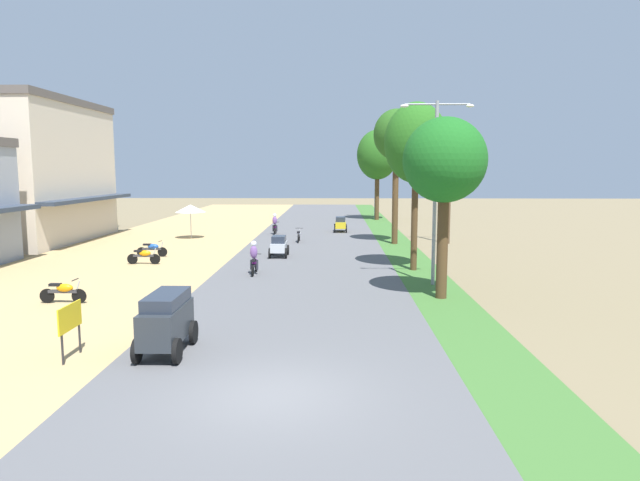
# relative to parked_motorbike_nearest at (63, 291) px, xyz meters

# --- Properties ---
(ground_plane) EXTENTS (180.00, 180.00, 0.00)m
(ground_plane) POSITION_rel_parked_motorbike_nearest_xyz_m (8.98, -8.63, -0.55)
(ground_plane) COLOR #7A6B4C
(road_strip) EXTENTS (9.00, 140.00, 0.08)m
(road_strip) POSITION_rel_parked_motorbike_nearest_xyz_m (8.98, -8.63, -0.51)
(road_strip) COLOR #565659
(road_strip) RESTS_ON ground
(median_strip) EXTENTS (2.40, 140.00, 0.06)m
(median_strip) POSITION_rel_parked_motorbike_nearest_xyz_m (14.68, -8.63, -0.52)
(median_strip) COLOR #3D6B2D
(median_strip) RESTS_ON ground
(shophouse_mid) EXTENTS (7.97, 12.94, 10.10)m
(shophouse_mid) POSITION_rel_parked_motorbike_nearest_xyz_m (-11.01, 18.90, 4.50)
(shophouse_mid) COLOR beige
(shophouse_mid) RESTS_ON ground
(parked_motorbike_nearest) EXTENTS (1.80, 0.54, 0.94)m
(parked_motorbike_nearest) POSITION_rel_parked_motorbike_nearest_xyz_m (0.00, 0.00, 0.00)
(parked_motorbike_nearest) COLOR black
(parked_motorbike_nearest) RESTS_ON dirt_shoulder
(parked_motorbike_second) EXTENTS (1.80, 0.54, 0.94)m
(parked_motorbike_second) POSITION_rel_parked_motorbike_nearest_xyz_m (0.07, 8.96, 0.00)
(parked_motorbike_second) COLOR black
(parked_motorbike_second) RESTS_ON dirt_shoulder
(parked_motorbike_third) EXTENTS (1.80, 0.54, 0.94)m
(parked_motorbike_third) POSITION_rel_parked_motorbike_nearest_xyz_m (-0.34, 11.60, 0.00)
(parked_motorbike_third) COLOR black
(parked_motorbike_third) RESTS_ON dirt_shoulder
(street_signboard) EXTENTS (0.06, 1.30, 1.50)m
(street_signboard) POSITION_rel_parked_motorbike_nearest_xyz_m (3.25, -6.27, 0.55)
(street_signboard) COLOR #262628
(street_signboard) RESTS_ON dirt_shoulder
(vendor_umbrella) EXTENTS (2.20, 2.20, 2.52)m
(vendor_umbrella) POSITION_rel_parked_motorbike_nearest_xyz_m (-0.26, 20.32, 1.75)
(vendor_umbrella) COLOR #99999E
(vendor_umbrella) RESTS_ON dirt_shoulder
(median_tree_nearest) EXTENTS (3.25, 3.25, 7.12)m
(median_tree_nearest) POSITION_rel_parked_motorbike_nearest_xyz_m (14.64, 1.27, 4.89)
(median_tree_nearest) COLOR #4C351E
(median_tree_nearest) RESTS_ON median_strip
(median_tree_second) EXTENTS (3.17, 3.17, 8.43)m
(median_tree_second) POSITION_rel_parked_motorbike_nearest_xyz_m (14.43, 7.57, 5.88)
(median_tree_second) COLOR #4C351E
(median_tree_second) RESTS_ON median_strip
(median_tree_third) EXTENTS (3.08, 3.08, 9.18)m
(median_tree_third) POSITION_rel_parked_motorbike_nearest_xyz_m (14.56, 17.79, 6.83)
(median_tree_third) COLOR #4C351E
(median_tree_third) RESTS_ON median_strip
(median_tree_fourth) EXTENTS (4.17, 4.17, 9.11)m
(median_tree_fourth) POSITION_rel_parked_motorbike_nearest_xyz_m (14.76, 36.56, 6.07)
(median_tree_fourth) COLOR #4C351E
(median_tree_fourth) RESTS_ON median_strip
(streetlamp_near) EXTENTS (3.16, 0.20, 8.03)m
(streetlamp_near) POSITION_rel_parked_motorbike_nearest_xyz_m (14.78, 3.91, 4.12)
(streetlamp_near) COLOR gray
(streetlamp_near) RESTS_ON median_strip
(streetlamp_mid) EXTENTS (3.16, 0.20, 7.71)m
(streetlamp_mid) POSITION_rel_parked_motorbike_nearest_xyz_m (14.78, 39.26, 3.95)
(streetlamp_mid) COLOR gray
(streetlamp_mid) RESTS_ON median_strip
(utility_pole_near) EXTENTS (1.80, 0.20, 8.19)m
(utility_pole_near) POSITION_rel_parked_motorbike_nearest_xyz_m (18.38, 18.36, 3.73)
(utility_pole_near) COLOR brown
(utility_pole_near) RESTS_ON ground
(car_van_charcoal) EXTENTS (1.19, 2.41, 1.67)m
(car_van_charcoal) POSITION_rel_parked_motorbike_nearest_xyz_m (5.71, -5.77, 0.47)
(car_van_charcoal) COLOR #282D33
(car_van_charcoal) RESTS_ON road_strip
(car_hatchback_silver) EXTENTS (1.04, 2.00, 1.23)m
(car_hatchback_silver) POSITION_rel_parked_motorbike_nearest_xyz_m (7.14, 11.69, 0.19)
(car_hatchback_silver) COLOR #B7BCC1
(car_hatchback_silver) RESTS_ON road_strip
(car_hatchback_yellow) EXTENTS (1.04, 2.00, 1.23)m
(car_hatchback_yellow) POSITION_rel_parked_motorbike_nearest_xyz_m (10.90, 25.07, 0.19)
(car_hatchback_yellow) COLOR gold
(car_hatchback_yellow) RESTS_ON road_strip
(motorbike_foreground_rider) EXTENTS (0.54, 1.80, 1.66)m
(motorbike_foreground_rider) POSITION_rel_parked_motorbike_nearest_xyz_m (6.48, 6.05, 0.30)
(motorbike_foreground_rider) COLOR black
(motorbike_foreground_rider) RESTS_ON road_strip
(motorbike_ahead_second) EXTENTS (0.54, 1.80, 0.94)m
(motorbike_ahead_second) POSITION_rel_parked_motorbike_nearest_xyz_m (7.87, 18.54, 0.02)
(motorbike_ahead_second) COLOR black
(motorbike_ahead_second) RESTS_ON road_strip
(motorbike_ahead_third) EXTENTS (0.54, 1.80, 1.66)m
(motorbike_ahead_third) POSITION_rel_parked_motorbike_nearest_xyz_m (5.70, 23.11, 0.30)
(motorbike_ahead_third) COLOR black
(motorbike_ahead_third) RESTS_ON road_strip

